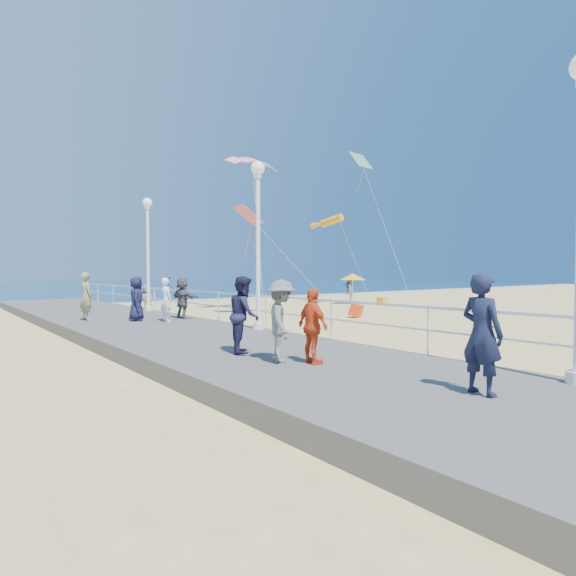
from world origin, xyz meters
TOP-DOWN VIEW (x-y plane):
  - ground at (0.00, 0.00)m, footprint 160.00×160.00m
  - ocean at (0.00, 65.00)m, footprint 160.00×90.00m
  - surf_line at (0.00, 20.50)m, footprint 160.00×1.20m
  - boardwalk at (-7.50, 0.00)m, footprint 5.00×44.00m
  - railing at (-5.05, 0.00)m, footprint 0.05×42.00m
  - lamp_post_mid at (-5.35, 0.00)m, footprint 0.44×0.44m
  - lamp_post_far at (-5.35, 9.00)m, footprint 0.44×0.44m
  - woman_holding_toddler at (-6.68, 3.98)m, footprint 0.44×0.62m
  - toddler_held at (-6.53, 4.13)m, footprint 0.35×0.43m
  - spectator_0 at (-7.19, -8.33)m, footprint 0.53×0.72m
  - spectator_2 at (-8.00, -4.55)m, footprint 1.11×1.24m
  - spectator_3 at (-7.63, -5.10)m, footprint 0.46×0.92m
  - spectator_4 at (-7.44, 4.90)m, footprint 0.81×0.95m
  - spectator_5 at (-5.73, 4.58)m, footprint 0.73×1.56m
  - spectator_6 at (-8.85, 6.27)m, footprint 0.53×0.72m
  - spectator_7 at (-8.01, -3.20)m, footprint 1.01×1.06m
  - beach_walker_a at (11.96, 12.03)m, footprint 1.39×1.18m
  - beach_walker_b at (19.46, 19.32)m, footprint 0.93×0.94m
  - beach_walker_c at (-4.75, 10.67)m, footprint 0.79×0.91m
  - box_kite at (2.76, 3.20)m, footprint 0.82×0.88m
  - beach_umbrella at (9.62, 9.78)m, footprint 1.90×1.90m
  - beach_chair_left at (6.05, 13.33)m, footprint 0.55×0.55m
  - beach_chair_right at (12.03, 9.14)m, footprint 0.55×0.55m
  - kite_parafoil at (0.83, 9.24)m, footprint 3.17×0.94m
  - kite_windsock at (10.16, 12.39)m, footprint 1.07×3.06m
  - kite_diamond_pink at (-0.76, 7.35)m, footprint 1.39×1.60m
  - kite_diamond_multi at (8.49, 8.06)m, footprint 1.40×0.92m

SIDE VIEW (x-z plane):
  - ground at x=0.00m, z-range 0.00..0.00m
  - ocean at x=0.00m, z-range -0.01..0.04m
  - surf_line at x=0.00m, z-range 0.01..0.05m
  - boardwalk at x=-7.50m, z-range 0.00..0.40m
  - beach_chair_left at x=6.05m, z-range 0.00..0.40m
  - beach_chair_right at x=12.03m, z-range 0.00..0.40m
  - box_kite at x=2.76m, z-range -0.07..0.67m
  - beach_walker_c at x=-4.75m, z-range 0.00..1.57m
  - beach_walker_b at x=19.46m, z-range 0.00..1.60m
  - beach_walker_a at x=11.96m, z-range 0.00..1.86m
  - spectator_3 at x=-7.63m, z-range 0.40..1.90m
  - spectator_5 at x=-5.73m, z-range 0.40..2.02m
  - woman_holding_toddler at x=-6.68m, z-range 0.40..2.02m
  - spectator_4 at x=-7.44m, z-range 0.40..2.06m
  - spectator_2 at x=-8.00m, z-range 0.40..2.07m
  - railing at x=-5.05m, z-range 0.98..1.53m
  - spectator_7 at x=-8.01m, z-range 0.40..2.13m
  - spectator_0 at x=-7.19m, z-range 0.40..2.21m
  - spectator_6 at x=-8.85m, z-range 0.40..2.22m
  - toddler_held at x=-6.53m, z-range 1.25..2.08m
  - beach_umbrella at x=9.62m, z-range 0.84..2.98m
  - lamp_post_mid at x=-5.35m, z-range 1.00..6.32m
  - lamp_post_far at x=-5.35m, z-range 1.00..6.32m
  - kite_diamond_pink at x=-0.76m, z-range 4.69..5.54m
  - kite_windsock at x=10.16m, z-range 5.50..6.67m
  - kite_parafoil at x=0.83m, z-range 8.18..8.83m
  - kite_diamond_multi at x=8.49m, z-range 8.91..9.99m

